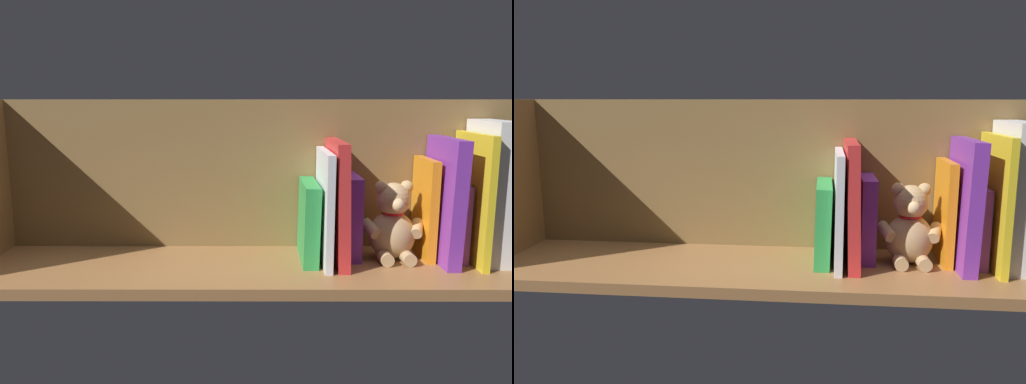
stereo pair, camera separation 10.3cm
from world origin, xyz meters
TOP-DOWN VIEW (x-y plane):
  - ground_plane at (0.00, 0.00)cm, footprint 117.52×30.09cm
  - shelf_back_panel at (0.00, -12.79)cm, footprint 117.52×1.50cm
  - book_0 at (-52.15, -4.83)cm, footprint 1.74×13.63cm
  - dictionary_thick_white at (-48.23, -3.42)cm, footprint 4.95×16.26cm
  - book_1 at (-44.31, -2.48)cm, footprint 1.44×18.33cm
  - book_2 at (-41.78, -4.84)cm, footprint 2.15×13.61cm
  - book_3 at (-38.57, -2.70)cm, footprint 3.34×17.89cm
  - book_4 at (-35.54, -5.24)cm, footprint 1.80×12.80cm
  - teddy_bear at (-28.37, -3.07)cm, footprint 13.56×10.67cm
  - book_5 at (-19.87, -5.30)cm, footprint 2.98×12.70cm
  - book_6 at (-16.46, -2.15)cm, footprint 3.16×18.98cm
  - book_7 at (-13.79, -1.92)cm, footprint 1.50×19.46cm
  - book_8 at (-10.74, -3.30)cm, footprint 3.41×16.69cm

SIDE VIEW (x-z plane):
  - ground_plane at x=0.00cm, z-range -2.20..0.00cm
  - teddy_bear at x=-28.37cm, z-range -1.00..15.70cm
  - book_2 at x=-41.78cm, z-range 0.00..16.08cm
  - book_8 at x=-10.74cm, z-range -0.03..16.38cm
  - book_5 at x=-19.87cm, z-range 0.00..17.47cm
  - book_4 at x=-35.54cm, z-range 0.00..21.05cm
  - book_0 at x=-52.15cm, z-range -0.01..21.16cm
  - book_7 at x=-13.79cm, z-range 0.00..23.05cm
  - book_6 at x=-16.46cm, z-range -0.03..25.07cm
  - book_3 at x=-38.57cm, z-range -0.03..25.62cm
  - book_1 at x=-44.31cm, z-range 0.00..26.54cm
  - dictionary_thick_white at x=-48.23cm, z-range 0.00..29.05cm
  - shelf_back_panel at x=0.00cm, z-range 0.00..33.17cm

